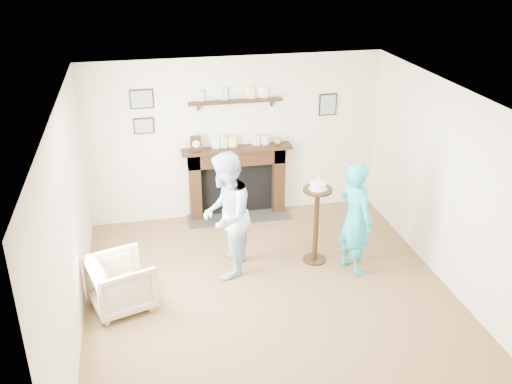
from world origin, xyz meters
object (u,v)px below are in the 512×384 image
armchair (124,305)px  man (227,272)px  woman (351,269)px  pedestal_table (317,211)px

armchair → man: 1.43m
woman → pedestal_table: pedestal_table is taller
woman → armchair: bearing=74.4°
armchair → man: bearing=-87.8°
armchair → woman: bearing=-103.5°
pedestal_table → woman: bearing=-37.8°
armchair → pedestal_table: 2.73m
armchair → man: size_ratio=0.42×
armchair → pedestal_table: bearing=-95.9°
armchair → pedestal_table: pedestal_table is taller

